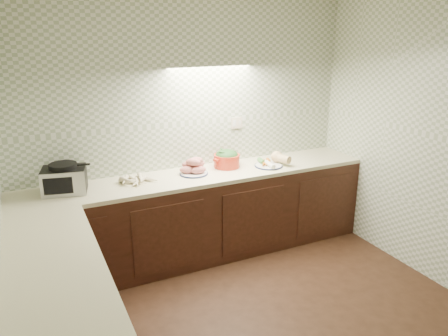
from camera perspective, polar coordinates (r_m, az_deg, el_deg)
name	(u,v)px	position (r m, az deg, el deg)	size (l,w,h in m)	color
room	(287,136)	(2.90, 8.18, 4.15)	(3.60, 3.60, 2.60)	black
counter	(163,268)	(3.66, -8.01, -12.79)	(3.60, 3.60, 0.90)	black
toaster_oven	(64,179)	(4.13, -20.14, -1.35)	(0.42, 0.36, 0.26)	black
parsnip_pile	(132,181)	(4.21, -11.96, -1.62)	(0.38, 0.34, 0.07)	beige
sweet_potato_plate	(194,167)	(4.38, -3.98, 0.08)	(0.30, 0.29, 0.17)	#141D41
onion_bowl	(195,165)	(4.51, -3.79, 0.33)	(0.16, 0.16, 0.13)	black
dutch_oven	(227,159)	(4.58, 0.37, 1.24)	(0.34, 0.34, 0.19)	red
veg_plate	(273,160)	(4.69, 6.36, 1.00)	(0.37, 0.35, 0.14)	#141D41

